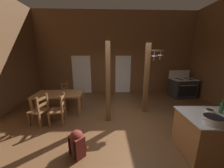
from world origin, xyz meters
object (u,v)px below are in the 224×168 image
Objects in this scene: dining_table at (59,95)px; backpack at (77,142)px; stockpot_on_counter at (213,120)px; ladderback_chair_near_window at (40,110)px; stove_range at (182,88)px; ladderback_chair_by_post at (59,110)px; mixing_bowl_on_counter at (210,111)px; ladderback_chair_at_table_end at (68,93)px; bottle_tall_on_counter at (222,108)px.

dining_table reaches higher than backpack.
ladderback_chair_near_window is at bearing 157.66° from stockpot_on_counter.
stove_range is 5.76m from ladderback_chair_by_post.
mixing_bowl_on_counter is at bearing 2.32° from backpack.
ladderback_chair_by_post reaches higher than dining_table.
mixing_bowl_on_counter is (3.99, -2.94, 0.48)m from ladderback_chair_at_table_end.
stockpot_on_counter is 2.16× the size of mixing_bowl_on_counter.
dining_table is at bearing 69.47° from ladderback_chair_near_window.
dining_table is 1.84× the size of ladderback_chair_by_post.
dining_table is at bearing -165.21° from stove_range.
stove_range is 1.39× the size of ladderback_chair_by_post.
ladderback_chair_near_window is 4.34m from stockpot_on_counter.
stove_range is 5.70m from backpack.
stockpot_on_counter is at bearing -115.75° from stove_range.
ladderback_chair_at_table_end is (-0.26, 1.73, 0.00)m from ladderback_chair_by_post.
ladderback_chair_at_table_end is 1.59× the size of backpack.
bottle_tall_on_counter reaches higher than mixing_bowl_on_counter.
ladderback_chair_at_table_end reaches higher than backpack.
ladderback_chair_by_post is 1.75m from ladderback_chair_at_table_end.
dining_table is at bearing 146.43° from stockpot_on_counter.
stove_range reaches higher than stockpot_on_counter.
stove_range is 7.62× the size of mixing_bowl_on_counter.
mixing_bowl_on_counter reaches higher than ladderback_chair_at_table_end.
mixing_bowl_on_counter is (4.00, -1.99, 0.28)m from dining_table.
stockpot_on_counter is 0.67m from bottle_tall_on_counter.
stove_range reaches higher than dining_table.
mixing_bowl_on_counter is at bearing -26.46° from dining_table.
bottle_tall_on_counter reaches higher than ladderback_chair_by_post.
mixing_bowl_on_counter is at bearing -36.33° from ladderback_chair_at_table_end.
stockpot_on_counter is (-1.89, -3.91, 0.50)m from stove_range.
ladderback_chair_at_table_end is at bearing 144.64° from bottle_tall_on_counter.
ladderback_chair_by_post is 1.00× the size of ladderback_chair_at_table_end.
ladderback_chair_near_window is at bearing -100.01° from ladderback_chair_at_table_end.
ladderback_chair_near_window is 2.54× the size of stockpot_on_counter.
mixing_bowl_on_counter is (3.73, -1.20, 0.48)m from ladderback_chair_by_post.
ladderback_chair_at_table_end is 3.11× the size of bottle_tall_on_counter.
mixing_bowl_on_counter is 0.57× the size of bottle_tall_on_counter.
stove_range is 3.80m from bottle_tall_on_counter.
ladderback_chair_by_post is (0.57, 0.02, 0.00)m from ladderback_chair_near_window.
stove_range is 0.76× the size of dining_table.
backpack is at bearing -42.14° from ladderback_chair_near_window.
dining_table is 2.93× the size of backpack.
stockpot_on_counter is at bearing -22.34° from ladderback_chair_near_window.
bottle_tall_on_counter is (4.21, -2.04, 0.37)m from dining_table.
ladderback_chair_by_post is at bearing 123.31° from backpack.
mixing_bowl_on_counter reaches higher than dining_table.
stockpot_on_counter is (3.41, -1.65, 0.53)m from ladderback_chair_by_post.
ladderback_chair_at_table_end is (0.01, 0.95, -0.20)m from dining_table.
stockpot_on_counter is (2.54, -0.33, 0.66)m from backpack.
mixing_bowl_on_counter is (-1.56, -3.46, 0.45)m from stove_range.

